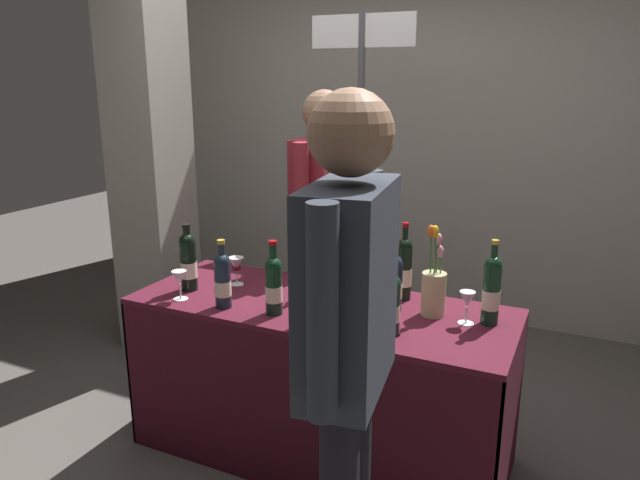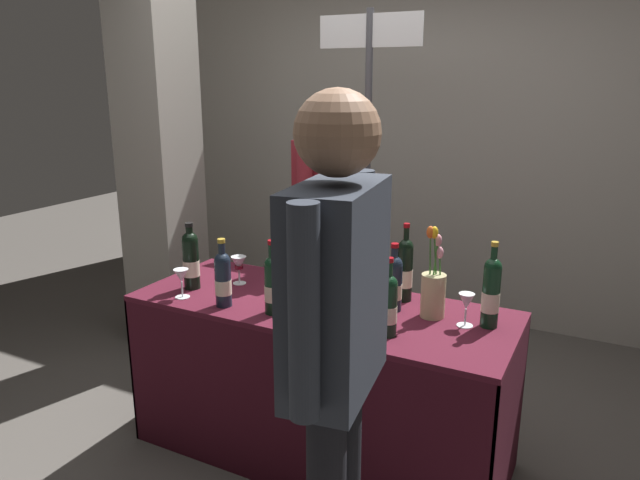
% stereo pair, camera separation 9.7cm
% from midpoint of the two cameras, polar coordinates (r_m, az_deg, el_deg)
% --- Properties ---
extents(ground_plane, '(12.00, 12.00, 0.00)m').
position_cam_midpoint_polar(ground_plane, '(3.06, -0.97, -19.65)').
color(ground_plane, '#514C47').
extents(back_partition, '(6.43, 0.12, 3.01)m').
position_cam_midpoint_polar(back_partition, '(4.44, 10.94, 11.91)').
color(back_partition, '#9E998E').
rests_on(back_partition, ground_plane).
extents(concrete_pillar, '(0.39, 0.39, 3.59)m').
position_cam_midpoint_polar(concrete_pillar, '(3.90, -17.33, 15.33)').
color(concrete_pillar, gray).
rests_on(concrete_pillar, ground_plane).
extents(tasting_table, '(1.73, 0.67, 0.77)m').
position_cam_midpoint_polar(tasting_table, '(2.79, -1.01, -10.78)').
color(tasting_table, '#4C1423').
rests_on(tasting_table, ground_plane).
extents(featured_wine_bottle, '(0.07, 0.07, 0.32)m').
position_cam_midpoint_polar(featured_wine_bottle, '(2.46, -1.50, -4.98)').
color(featured_wine_bottle, black).
rests_on(featured_wine_bottle, tasting_table).
extents(display_bottle_0, '(0.07, 0.07, 0.33)m').
position_cam_midpoint_polar(display_bottle_0, '(2.55, -5.58, -4.24)').
color(display_bottle_0, black).
rests_on(display_bottle_0, tasting_table).
extents(display_bottle_1, '(0.08, 0.08, 0.31)m').
position_cam_midpoint_polar(display_bottle_1, '(2.60, 6.07, -3.99)').
color(display_bottle_1, '#192333').
rests_on(display_bottle_1, tasting_table).
extents(display_bottle_2, '(0.07, 0.07, 0.32)m').
position_cam_midpoint_polar(display_bottle_2, '(2.76, -1.49, -2.76)').
color(display_bottle_2, '#38230F').
rests_on(display_bottle_2, tasting_table).
extents(display_bottle_3, '(0.08, 0.08, 0.33)m').
position_cam_midpoint_polar(display_bottle_3, '(2.90, -13.52, -1.97)').
color(display_bottle_3, black).
rests_on(display_bottle_3, tasting_table).
extents(display_bottle_4, '(0.07, 0.07, 0.32)m').
position_cam_midpoint_polar(display_bottle_4, '(2.35, 5.70, -6.10)').
color(display_bottle_4, black).
rests_on(display_bottle_4, tasting_table).
extents(display_bottle_5, '(0.07, 0.07, 0.36)m').
position_cam_midpoint_polar(display_bottle_5, '(2.72, 7.09, -2.70)').
color(display_bottle_5, black).
rests_on(display_bottle_5, tasting_table).
extents(display_bottle_6, '(0.07, 0.07, 0.31)m').
position_cam_midpoint_polar(display_bottle_6, '(2.65, -10.40, -3.76)').
color(display_bottle_6, '#192333').
rests_on(display_bottle_6, tasting_table).
extents(display_bottle_7, '(0.07, 0.07, 0.36)m').
position_cam_midpoint_polar(display_bottle_7, '(2.51, 15.13, -4.63)').
color(display_bottle_7, black).
rests_on(display_bottle_7, tasting_table).
extents(wine_glass_near_vendor, '(0.07, 0.07, 0.14)m').
position_cam_midpoint_polar(wine_glass_near_vendor, '(2.80, -14.35, -3.62)').
color(wine_glass_near_vendor, silver).
rests_on(wine_glass_near_vendor, tasting_table).
extents(wine_glass_mid, '(0.07, 0.07, 0.14)m').
position_cam_midpoint_polar(wine_glass_mid, '(2.51, 12.91, -5.72)').
color(wine_glass_mid, silver).
rests_on(wine_glass_mid, tasting_table).
extents(wine_glass_near_taster, '(0.08, 0.08, 0.14)m').
position_cam_midpoint_polar(wine_glass_near_taster, '(2.94, -9.01, -2.41)').
color(wine_glass_near_taster, silver).
rests_on(wine_glass_near_taster, tasting_table).
extents(flower_vase, '(0.10, 0.10, 0.40)m').
position_cam_midpoint_polar(flower_vase, '(2.57, 9.83, -4.63)').
color(flower_vase, tan).
rests_on(flower_vase, tasting_table).
extents(brochure_stand, '(0.07, 0.16, 0.17)m').
position_cam_midpoint_polar(brochure_stand, '(2.69, 3.42, -4.33)').
color(brochure_stand, silver).
rests_on(brochure_stand, tasting_table).
extents(vendor_presenter, '(0.23, 0.60, 1.70)m').
position_cam_midpoint_polar(vendor_presenter, '(3.26, -0.48, 2.46)').
color(vendor_presenter, '#2D3347').
rests_on(vendor_presenter, ground_plane).
extents(taster_foreground_right, '(0.27, 0.59, 1.73)m').
position_cam_midpoint_polar(taster_foreground_right, '(1.74, 1.10, -8.59)').
color(taster_foreground_right, black).
rests_on(taster_foreground_right, ground_plane).
extents(booth_signpost, '(0.63, 0.04, 2.14)m').
position_cam_midpoint_polar(booth_signpost, '(3.63, 3.13, 9.20)').
color(booth_signpost, '#47474C').
rests_on(booth_signpost, ground_plane).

